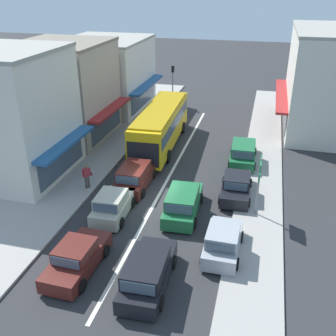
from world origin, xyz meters
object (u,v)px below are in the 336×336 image
Objects in this scene: parked_sedan_kerb_second at (236,186)px; directional_road_sign at (260,174)px; wagon_queue_gap_filler at (183,203)px; parked_hatchback_kerb_front at (223,242)px; hatchback_queue_far_back at (113,205)px; city_bus at (161,124)px; traffic_light_downstreet at (173,78)px; wagon_adjacent_lane_trail at (135,176)px; parked_wagon_kerb_third at (243,153)px; pedestrian_with_handbag_near at (87,175)px; wagon_adjacent_lane_lead at (148,272)px; sedan_behind_bus_mid at (77,258)px.

parked_sedan_kerb_second is 3.16m from directional_road_sign.
parked_sedan_kerb_second is at bearing 46.18° from wagon_queue_gap_filler.
directional_road_sign reaches higher than parked_sedan_kerb_second.
wagon_queue_gap_filler is 1.27× the size of directional_road_sign.
hatchback_queue_far_back is at bearing 163.92° from parked_hatchback_kerb_front.
parked_sedan_kerb_second is at bearing 123.39° from directional_road_sign.
hatchback_queue_far_back is 7.81m from parked_sedan_kerb_second.
traffic_light_downstreet is at bearing 98.80° from city_bus.
wagon_adjacent_lane_trail is 0.99× the size of parked_wagon_kerb_third.
hatchback_queue_far_back is 2.31× the size of pedestrian_with_handbag_near.
wagon_adjacent_lane_lead is 9.85m from pedestrian_with_handbag_near.
directional_road_sign is 10.85m from pedestrian_with_handbag_near.
city_bus is at bearing 132.64° from directional_road_sign.
parked_hatchback_kerb_front is 0.88× the size of parked_sedan_kerb_second.
sedan_behind_bus_mid is (0.09, -4.77, -0.05)m from hatchback_queue_far_back.
wagon_adjacent_lane_lead is 14.58m from parked_wagon_kerb_third.
parked_sedan_kerb_second is 9.53m from pedestrian_with_handbag_near.
pedestrian_with_handbag_near is (-6.36, 7.52, 0.32)m from wagon_adjacent_lane_lead.
pedestrian_with_handbag_near is at bearing 130.23° from wagon_adjacent_lane_lead.
directional_road_sign is at bearing 12.18° from wagon_queue_gap_filler.
parked_wagon_kerb_third is 2.79× the size of pedestrian_with_handbag_near.
city_bus is 2.58× the size of parked_sedan_kerb_second.
sedan_behind_bus_mid is at bearing -126.43° from parked_sedan_kerb_second.
traffic_light_downstreet is (-1.78, 11.47, 0.97)m from city_bus.
hatchback_queue_far_back is (0.09, -10.84, -1.17)m from city_bus.
parked_hatchback_kerb_front is at bearing -40.91° from wagon_adjacent_lane_trail.
wagon_adjacent_lane_lead is 1.07× the size of parked_sedan_kerb_second.
city_bus reaches higher than wagon_adjacent_lane_trail.
wagon_adjacent_lane_trail reaches higher than parked_hatchback_kerb_front.
traffic_light_downstreet is at bearing 87.45° from pedestrian_with_handbag_near.
hatchback_queue_far_back is at bearing 91.10° from sedan_behind_bus_mid.
pedestrian_with_handbag_near is (-6.60, 1.33, 0.32)m from wagon_queue_gap_filler.
traffic_light_downstreet is at bearing 105.17° from wagon_queue_gap_filler.
wagon_queue_gap_filler is 4.50m from wagon_adjacent_lane_trail.
city_bus reaches higher than wagon_queue_gap_filler.
parked_sedan_kerb_second is (0.09, 6.00, -0.05)m from parked_hatchback_kerb_front.
wagon_adjacent_lane_trail is at bearing 111.97° from wagon_adjacent_lane_lead.
directional_road_sign reaches higher than parked_hatchback_kerb_front.
parked_hatchback_kerb_front is 2.28× the size of pedestrian_with_handbag_near.
parked_hatchback_kerb_front is 6.00m from parked_sedan_kerb_second.
wagon_adjacent_lane_trail is at bearing 89.85° from sedan_behind_bus_mid.
hatchback_queue_far_back is at bearing -91.78° from wagon_adjacent_lane_trail.
wagon_queue_gap_filler is 1.08× the size of parked_sedan_kerb_second.
directional_road_sign reaches higher than wagon_queue_gap_filler.
sedan_behind_bus_mid is 7.85m from pedestrian_with_handbag_near.
sedan_behind_bus_mid is 1.01× the size of traffic_light_downstreet.
city_bus is 10.91m from hatchback_queue_far_back.
traffic_light_downstreet is (-5.48, 27.29, 2.11)m from wagon_adjacent_lane_lead.
wagon_queue_gap_filler and wagon_adjacent_lane_trail have the same top height.
parked_wagon_kerb_third is 7.56m from directional_road_sign.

